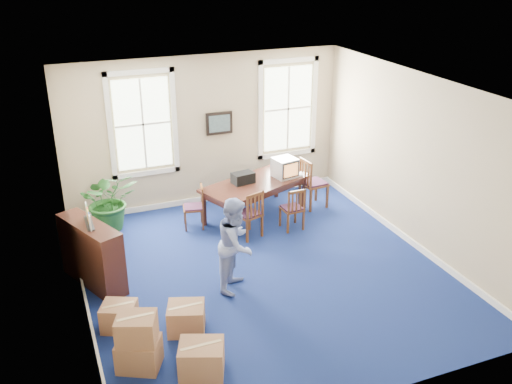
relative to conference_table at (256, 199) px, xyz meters
name	(u,v)px	position (x,y,z in m)	size (l,w,h in m)	color
floor	(263,272)	(-0.69, -2.11, -0.39)	(6.50, 6.50, 0.00)	navy
ceiling	(265,89)	(-0.69, -2.11, 2.81)	(6.50, 6.50, 0.00)	white
wall_back	(205,131)	(-0.69, 1.14, 1.21)	(6.50, 6.50, 0.00)	tan
wall_front	(373,290)	(-0.69, -5.36, 1.21)	(6.50, 6.50, 0.00)	tan
wall_left	(72,217)	(-3.69, -2.11, 1.21)	(6.50, 6.50, 0.00)	tan
wall_right	(418,163)	(2.31, -2.11, 1.21)	(6.50, 6.50, 0.00)	tan
baseboard_back	(208,198)	(-0.69, 1.11, -0.33)	(6.00, 0.04, 0.12)	white
baseboard_left	(87,306)	(-3.66, -2.11, -0.33)	(0.04, 6.50, 0.12)	white
baseboard_right	(407,239)	(2.28, -2.11, -0.33)	(0.04, 6.50, 0.12)	white
window_left	(143,124)	(-1.99, 1.12, 1.51)	(1.40, 0.12, 2.20)	white
window_right	(288,109)	(1.21, 1.12, 1.51)	(1.40, 0.12, 2.20)	white
wall_picture	(219,123)	(-0.39, 1.09, 1.36)	(0.58, 0.06, 0.48)	black
conference_table	(256,199)	(0.00, 0.00, 0.00)	(2.26, 1.03, 0.77)	#3C1D15
crt_tv	(285,168)	(0.67, 0.05, 0.59)	(0.44, 0.48, 0.40)	#B7B7BC
game_console	(299,174)	(0.98, 0.00, 0.41)	(0.15, 0.19, 0.05)	white
equipment_bag	(243,178)	(-0.26, 0.05, 0.49)	(0.44, 0.28, 0.22)	black
chair_near_left	(248,213)	(-0.46, -0.77, 0.10)	(0.44, 0.44, 0.97)	brown
chair_near_right	(292,208)	(0.46, -0.77, 0.06)	(0.40, 0.40, 0.89)	brown
chair_end_left	(193,207)	(-1.34, 0.00, 0.05)	(0.39, 0.39, 0.88)	brown
chair_end_right	(314,183)	(1.34, 0.00, 0.16)	(0.49, 0.49, 1.10)	brown
man	(236,244)	(-1.28, -2.36, 0.41)	(0.78, 0.60, 1.59)	#8092C9
credenza	(92,254)	(-3.44, -1.38, 0.17)	(0.40, 1.40, 1.10)	#3C1D15
brochure_rack	(88,216)	(-3.42, -1.38, 0.86)	(0.11, 0.63, 0.28)	#99999E
potted_plant	(109,200)	(-2.87, 0.55, 0.22)	(1.10, 0.96, 1.22)	#1A4B1A
cardboard_boxes	(152,332)	(-2.94, -3.62, 0.04)	(1.48, 1.48, 0.84)	#A4724E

